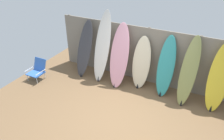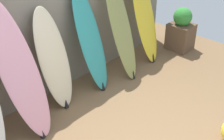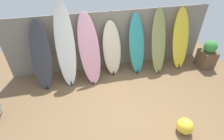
% 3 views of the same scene
% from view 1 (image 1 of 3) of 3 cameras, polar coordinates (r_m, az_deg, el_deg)
% --- Properties ---
extents(ground, '(7.68, 7.68, 0.00)m').
position_cam_1_polar(ground, '(5.82, 1.78, -12.23)').
color(ground, brown).
extents(fence_back, '(6.08, 0.11, 1.80)m').
position_cam_1_polar(fence_back, '(6.88, 9.10, 3.72)').
color(fence_back, gray).
rests_on(fence_back, ground).
extents(surfboard_charcoal_0, '(0.59, 0.79, 1.82)m').
position_cam_1_polar(surfboard_charcoal_0, '(7.29, -7.17, 5.48)').
color(surfboard_charcoal_0, '#38383D').
rests_on(surfboard_charcoal_0, ground).
extents(surfboard_white_1, '(0.55, 0.77, 2.22)m').
position_cam_1_polar(surfboard_white_1, '(6.90, -2.57, 5.95)').
color(surfboard_white_1, white).
rests_on(surfboard_white_1, ground).
extents(surfboard_pink_2, '(0.66, 0.87, 1.91)m').
position_cam_1_polar(surfboard_pink_2, '(6.67, 1.94, 3.69)').
color(surfboard_pink_2, pink).
rests_on(surfboard_pink_2, ground).
extents(surfboard_cream_3, '(0.58, 0.53, 1.60)m').
position_cam_1_polar(surfboard_cream_3, '(6.65, 7.66, 1.79)').
color(surfboard_cream_3, beige).
rests_on(surfboard_cream_3, ground).
extents(surfboard_teal_4, '(0.51, 0.66, 1.75)m').
position_cam_1_polar(surfboard_teal_4, '(6.43, 13.90, 0.77)').
color(surfboard_teal_4, teal).
rests_on(surfboard_teal_4, ground).
extents(surfboard_olive_5, '(0.47, 0.77, 1.87)m').
position_cam_1_polar(surfboard_olive_5, '(6.23, 19.39, -0.48)').
color(surfboard_olive_5, olive).
rests_on(surfboard_olive_5, ground).
extents(surfboard_yellow_6, '(0.53, 0.62, 1.82)m').
position_cam_1_polar(surfboard_yellow_6, '(6.28, 26.13, -2.09)').
color(surfboard_yellow_6, yellow).
rests_on(surfboard_yellow_6, ground).
extents(beach_chair, '(0.50, 0.56, 0.65)m').
position_cam_1_polar(beach_chair, '(7.60, -18.86, 0.16)').
color(beach_chair, silver).
rests_on(beach_chair, ground).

